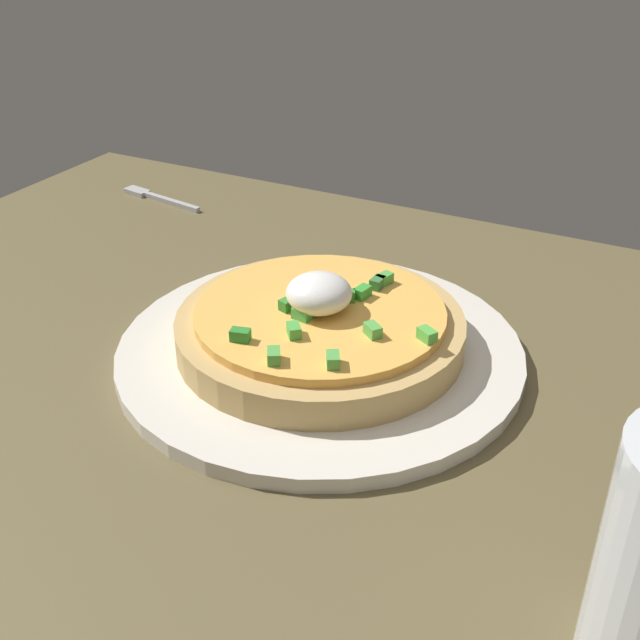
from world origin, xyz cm
name	(u,v)px	position (x,y,z in cm)	size (l,w,h in cm)	color
dining_table	(354,408)	(0.00, 0.00, 1.52)	(98.06, 65.13, 3.04)	brown
plate	(320,350)	(4.04, -2.65, 3.58)	(29.14, 29.14, 1.09)	silver
pizza	(320,326)	(4.03, -2.63, 5.66)	(20.55, 20.55, 5.56)	tan
fork	(156,197)	(34.00, -22.36, 3.29)	(10.55, 2.60, 0.50)	#B7B7BC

